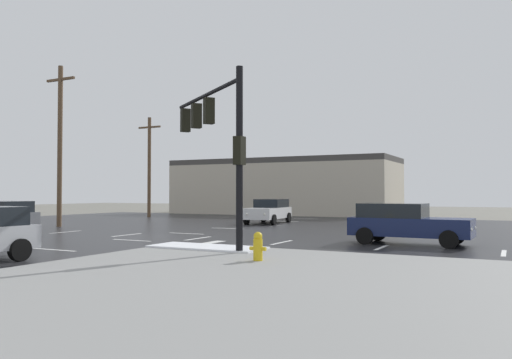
{
  "coord_description": "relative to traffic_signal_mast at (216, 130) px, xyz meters",
  "views": [
    {
      "loc": [
        14.34,
        -18.67,
        2.01
      ],
      "look_at": [
        1.2,
        7.16,
        2.77
      ],
      "focal_mm": 35.71,
      "sensor_mm": 36.0,
      "label": 1
    }
  ],
  "objects": [
    {
      "name": "sedan_white",
      "position": [
        -5.07,
        14.96,
        -3.37
      ],
      "size": [
        2.38,
        4.66,
        1.58
      ],
      "rotation": [
        0.0,
        0.0,
        -1.47
      ],
      "color": "white",
      "rests_on": "road_asphalt"
    },
    {
      "name": "fire_hydrant",
      "position": [
        2.99,
        -2.64,
        -3.69
      ],
      "size": [
        0.48,
        0.26,
        0.79
      ],
      "color": "gold",
      "rests_on": "sidewalk_corner"
    },
    {
      "name": "traffic_signal_mast",
      "position": [
        0.0,
        0.0,
        0.0
      ],
      "size": [
        4.97,
        3.82,
        5.88
      ],
      "rotation": [
        0.0,
        0.0,
        2.5
      ],
      "color": "black",
      "rests_on": "sidewalk_corner"
    },
    {
      "name": "sedan_navy",
      "position": [
        5.54,
        5.03,
        -3.37
      ],
      "size": [
        4.6,
        2.17,
        1.58
      ],
      "rotation": [
        0.0,
        0.0,
        -0.04
      ],
      "color": "#141E47",
      "rests_on": "road_asphalt"
    },
    {
      "name": "utility_pole_far",
      "position": [
        -14.65,
        6.28,
        0.77
      ],
      "size": [
        2.2,
        0.28,
        9.55
      ],
      "color": "brown",
      "rests_on": "ground_plane"
    },
    {
      "name": "strip_building_background",
      "position": [
        -10.23,
        29.05,
        -1.64
      ],
      "size": [
        20.84,
        8.0,
        5.17
      ],
      "color": "#BCB29E",
      "rests_on": "ground_plane"
    },
    {
      "name": "snow_strip_curbside",
      "position": [
        -0.02,
        -0.54,
        -4.06
      ],
      "size": [
        4.0,
        1.6,
        0.06
      ],
      "primitive_type": "cube",
      "color": "white",
      "rests_on": "sidewalk_corner"
    },
    {
      "name": "sidewalk_corner",
      "position": [
        6.98,
        -8.54,
        -4.16
      ],
      "size": [
        18.0,
        18.0,
        0.14
      ],
      "primitive_type": "cube",
      "color": "gray",
      "rests_on": "ground_plane"
    },
    {
      "name": "utility_pole_distant",
      "position": [
        -17.5,
        18.08,
        0.1
      ],
      "size": [
        2.2,
        0.28,
        8.24
      ],
      "color": "brown",
      "rests_on": "ground_plane"
    },
    {
      "name": "road_asphalt",
      "position": [
        -5.02,
        3.46,
        -4.22
      ],
      "size": [
        44.0,
        44.0,
        0.02
      ],
      "primitive_type": "cube",
      "color": "#232326",
      "rests_on": "ground_plane"
    },
    {
      "name": "ground_plane",
      "position": [
        -5.02,
        3.46,
        -4.23
      ],
      "size": [
        120.0,
        120.0,
        0.0
      ],
      "primitive_type": "plane",
      "color": "slate"
    },
    {
      "name": "lane_markings",
      "position": [
        -3.81,
        2.08,
        -4.2
      ],
      "size": [
        36.15,
        36.15,
        0.01
      ],
      "color": "silver",
      "rests_on": "road_asphalt"
    }
  ]
}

